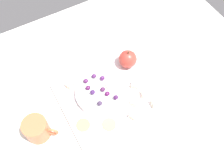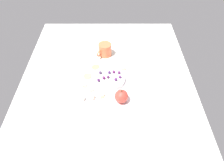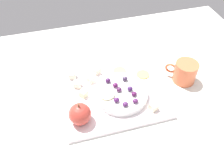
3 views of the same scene
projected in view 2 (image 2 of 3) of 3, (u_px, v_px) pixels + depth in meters
table at (107, 86)px, 114.01cm from camera, size 122.89×91.51×3.17cm
platter at (106, 84)px, 111.52cm from camera, size 33.10×26.57×1.30cm
serving_dish at (108, 79)px, 112.05cm from camera, size 17.30×17.30×2.20cm
apple_whole at (121, 96)px, 100.44cm from camera, size 6.57×6.57×6.57cm
apple_stem at (122, 91)px, 97.68cm from camera, size 0.50×0.50×1.20cm
cheese_cube_0 at (82, 99)px, 102.30cm from camera, size 2.66×2.66×2.29cm
cheese_cube_1 at (90, 90)px, 106.38cm from camera, size 3.12×3.12×2.29cm
cheese_cube_2 at (92, 97)px, 102.98cm from camera, size 2.87×2.87×2.29cm
cheese_cube_3 at (84, 86)px, 108.32cm from camera, size 3.09×3.09×2.29cm
cheese_cube_4 at (102, 95)px, 103.81cm from camera, size 3.23×3.23×2.29cm
cheese_cube_5 at (123, 68)px, 117.69cm from camera, size 2.99×2.99×2.29cm
cracker_0 at (88, 76)px, 114.76cm from camera, size 4.52×4.52×0.40cm
cracker_1 at (96, 67)px, 119.95cm from camera, size 4.52×4.52×0.40cm
grape_0 at (109, 72)px, 112.65cm from camera, size 1.74×1.56×1.64cm
grape_1 at (119, 72)px, 112.76cm from camera, size 1.74×1.56×1.40cm
grape_2 at (99, 80)px, 108.58cm from camera, size 1.74×1.56×1.60cm
grape_3 at (100, 73)px, 112.57cm from camera, size 1.74×1.56×1.59cm
grape_4 at (116, 80)px, 108.83cm from camera, size 1.74×1.56×1.65cm
grape_5 at (108, 77)px, 110.24cm from camera, size 1.74×1.56×1.59cm
grape_6 at (114, 72)px, 113.13cm from camera, size 1.74×1.56×1.45cm
grape_7 at (104, 78)px, 109.89cm from camera, size 1.74×1.56×1.51cm
grape_8 at (120, 77)px, 110.41cm from camera, size 1.74×1.56×1.40cm
apple_slice_0 at (109, 83)px, 107.72cm from camera, size 4.94×4.94×0.60cm
cup at (105, 50)px, 127.69cm from camera, size 9.61×8.63×7.51cm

